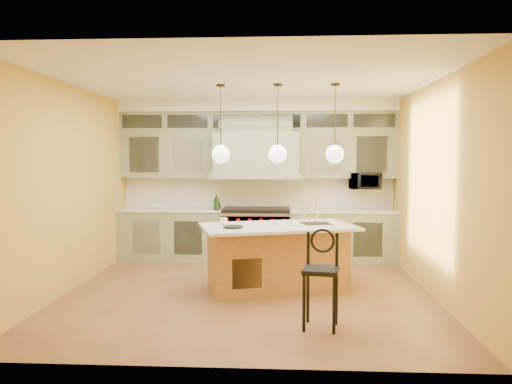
# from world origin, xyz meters

# --- Properties ---
(floor) EXTENTS (5.00, 5.00, 0.00)m
(floor) POSITION_xyz_m (0.00, 0.00, 0.00)
(floor) COLOR brown
(floor) RESTS_ON ground
(ceiling) EXTENTS (5.00, 5.00, 0.00)m
(ceiling) POSITION_xyz_m (0.00, 0.00, 2.90)
(ceiling) COLOR white
(ceiling) RESTS_ON wall_back
(wall_back) EXTENTS (5.00, 0.00, 5.00)m
(wall_back) POSITION_xyz_m (0.00, 2.50, 1.45)
(wall_back) COLOR gold
(wall_back) RESTS_ON ground
(wall_front) EXTENTS (5.00, 0.00, 5.00)m
(wall_front) POSITION_xyz_m (0.00, -2.50, 1.45)
(wall_front) COLOR gold
(wall_front) RESTS_ON ground
(wall_left) EXTENTS (0.00, 5.00, 5.00)m
(wall_left) POSITION_xyz_m (-2.50, 0.00, 1.45)
(wall_left) COLOR gold
(wall_left) RESTS_ON ground
(wall_right) EXTENTS (0.00, 5.00, 5.00)m
(wall_right) POSITION_xyz_m (2.50, 0.00, 1.45)
(wall_right) COLOR gold
(wall_right) RESTS_ON ground
(back_cabinetry) EXTENTS (5.00, 0.77, 2.90)m
(back_cabinetry) POSITION_xyz_m (0.00, 2.23, 1.43)
(back_cabinetry) COLOR gray
(back_cabinetry) RESTS_ON floor
(range) EXTENTS (1.20, 0.74, 0.96)m
(range) POSITION_xyz_m (0.00, 2.14, 0.49)
(range) COLOR silver
(range) RESTS_ON floor
(kitchen_island) EXTENTS (2.36, 1.71, 1.35)m
(kitchen_island) POSITION_xyz_m (0.41, 0.22, 0.47)
(kitchen_island) COLOR olive
(kitchen_island) RESTS_ON floor
(counter_stool) EXTENTS (0.44, 0.44, 1.08)m
(counter_stool) POSITION_xyz_m (0.91, -1.37, 0.61)
(counter_stool) COLOR black
(counter_stool) RESTS_ON floor
(microwave) EXTENTS (0.54, 0.37, 0.30)m
(microwave) POSITION_xyz_m (1.95, 2.25, 1.45)
(microwave) COLOR black
(microwave) RESTS_ON back_cabinetry
(oil_bottle_a) EXTENTS (0.12, 0.12, 0.29)m
(oil_bottle_a) POSITION_xyz_m (-0.70, 1.92, 1.08)
(oil_bottle_a) COLOR black
(oil_bottle_a) RESTS_ON back_cabinetry
(oil_bottle_b) EXTENTS (0.08, 0.09, 0.18)m
(oil_bottle_b) POSITION_xyz_m (-0.70, 2.15, 1.03)
(oil_bottle_b) COLOR black
(oil_bottle_b) RESTS_ON back_cabinetry
(fruit_bowl) EXTENTS (0.35, 0.35, 0.08)m
(fruit_bowl) POSITION_xyz_m (-1.81, 2.15, 0.98)
(fruit_bowl) COLOR white
(fruit_bowl) RESTS_ON back_cabinetry
(cup) EXTENTS (0.11, 0.11, 0.10)m
(cup) POSITION_xyz_m (-0.37, 0.22, 0.97)
(cup) COLOR white
(cup) RESTS_ON kitchen_island
(pendant_left) EXTENTS (0.26, 0.26, 1.11)m
(pendant_left) POSITION_xyz_m (-0.40, 0.22, 1.95)
(pendant_left) COLOR #2D2319
(pendant_left) RESTS_ON ceiling
(pendant_center) EXTENTS (0.26, 0.26, 1.11)m
(pendant_center) POSITION_xyz_m (0.40, 0.22, 1.95)
(pendant_center) COLOR #2D2319
(pendant_center) RESTS_ON ceiling
(pendant_right) EXTENTS (0.26, 0.26, 1.11)m
(pendant_right) POSITION_xyz_m (1.20, 0.22, 1.95)
(pendant_right) COLOR #2D2319
(pendant_right) RESTS_ON ceiling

